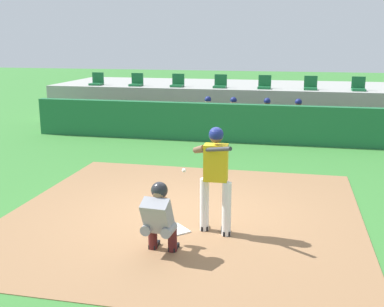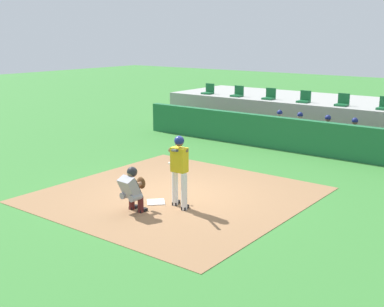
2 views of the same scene
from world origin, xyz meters
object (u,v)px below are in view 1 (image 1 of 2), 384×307
stadium_seat_6 (358,87)px  dugout_player_3 (298,119)px  dugout_player_1 (233,116)px  stadium_seat_3 (220,84)px  batter_at_plate (215,174)px  dugout_player_2 (266,117)px  stadium_seat_0 (97,82)px  dugout_player_0 (207,115)px  home_plate (173,230)px  stadium_seat_2 (178,83)px  stadium_seat_5 (311,86)px  stadium_seat_1 (137,82)px  catcher_crouched (160,215)px  stadium_seat_4 (264,85)px

stadium_seat_6 → dugout_player_3: bearing=-135.0°
dugout_player_1 → stadium_seat_3: bearing=110.2°
batter_at_plate → dugout_player_2: batter_at_plate is taller
stadium_seat_0 → dugout_player_2: bearing=-16.8°
batter_at_plate → dugout_player_0: bearing=101.3°
home_plate → stadium_seat_3: bearing=94.6°
stadium_seat_0 → stadium_seat_2: same height
stadium_seat_5 → stadium_seat_6: 1.63m
home_plate → stadium_seat_1: 11.06m
dugout_player_0 → stadium_seat_6: size_ratio=2.71×
stadium_seat_3 → stadium_seat_0: bearing=180.0°
catcher_crouched → dugout_player_3: bearing=77.3°
home_plate → dugout_player_1: 8.17m
stadium_seat_3 → stadium_seat_5: 3.25m
batter_at_plate → stadium_seat_5: 10.25m
dugout_player_3 → stadium_seat_0: (-7.72, 2.03, 0.86)m
dugout_player_2 → stadium_seat_0: (-6.72, 2.03, 0.86)m
home_plate → stadium_seat_6: 11.06m
home_plate → dugout_player_2: size_ratio=0.34×
batter_at_plate → stadium_seat_4: (0.12, 10.09, 0.50)m
dugout_player_0 → stadium_seat_1: 3.84m
dugout_player_3 → stadium_seat_5: bearing=78.7°
dugout_player_3 → stadium_seat_4: (-1.22, 2.03, 0.86)m
home_plate → dugout_player_1: bearing=90.4°
dugout_player_0 → stadium_seat_6: 5.45m
stadium_seat_2 → stadium_seat_6: bearing=0.0°
dugout_player_2 → stadium_seat_1: bearing=158.2°
home_plate → dugout_player_0: (-0.92, 8.14, 0.65)m
home_plate → stadium_seat_1: size_ratio=0.92×
stadium_seat_3 → stadium_seat_2: bearing=180.0°
dugout_player_0 → stadium_seat_1: size_ratio=2.71×
dugout_player_0 → stadium_seat_3: (0.11, 2.03, 0.86)m
batter_at_plate → stadium_seat_0: stadium_seat_0 is taller
stadium_seat_0 → stadium_seat_1: same height
batter_at_plate → stadium_seat_3: 10.21m
home_plate → stadium_seat_4: 10.32m
stadium_seat_1 → stadium_seat_4: 4.88m
batter_at_plate → catcher_crouched: (-0.68, -0.92, -0.43)m
batter_at_plate → dugout_player_3: bearing=80.6°
stadium_seat_0 → stadium_seat_5: 8.12m
stadium_seat_4 → dugout_player_2: bearing=-83.7°
batter_at_plate → dugout_player_2: bearing=87.5°
batter_at_plate → stadium_seat_5: stadium_seat_5 is taller
dugout_player_2 → stadium_seat_6: 3.75m
stadium_seat_1 → stadium_seat_6: same height
batter_at_plate → dugout_player_3: 8.17m
dugout_player_1 → dugout_player_2: 1.10m
dugout_player_2 → stadium_seat_2: (-3.47, 2.03, 0.86)m
dugout_player_1 → stadium_seat_0: bearing=160.1°
stadium_seat_1 → stadium_seat_5: size_ratio=1.00×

